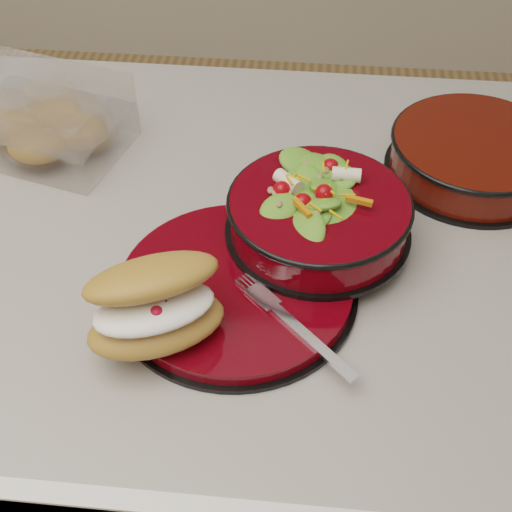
# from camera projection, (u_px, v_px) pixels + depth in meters

# --- Properties ---
(island_counter) EXTENTS (1.24, 0.74, 0.90)m
(island_counter) POSITION_uv_depth(u_px,v_px,m) (150.00, 418.00, 1.19)
(island_counter) COLOR silver
(island_counter) RESTS_ON ground
(dinner_plate) EXTENTS (0.27, 0.27, 0.02)m
(dinner_plate) POSITION_uv_depth(u_px,v_px,m) (237.00, 287.00, 0.78)
(dinner_plate) COLOR black
(dinner_plate) RESTS_ON island_counter
(salad_bowl) EXTENTS (0.21, 0.21, 0.09)m
(salad_bowl) POSITION_uv_depth(u_px,v_px,m) (319.00, 211.00, 0.80)
(salad_bowl) COLOR black
(salad_bowl) RESTS_ON dinner_plate
(croissant) EXTENTS (0.16, 0.14, 0.08)m
(croissant) POSITION_uv_depth(u_px,v_px,m) (156.00, 306.00, 0.69)
(croissant) COLOR #AC7334
(croissant) RESTS_ON dinner_plate
(fork) EXTENTS (0.12, 0.12, 0.00)m
(fork) POSITION_uv_depth(u_px,v_px,m) (296.00, 327.00, 0.72)
(fork) COLOR silver
(fork) RESTS_ON dinner_plate
(pastry_box) EXTENTS (0.23, 0.20, 0.09)m
(pastry_box) POSITION_uv_depth(u_px,v_px,m) (44.00, 120.00, 0.95)
(pastry_box) COLOR white
(pastry_box) RESTS_ON island_counter
(extra_bowl) EXTENTS (0.23, 0.23, 0.05)m
(extra_bowl) POSITION_uv_depth(u_px,v_px,m) (475.00, 154.00, 0.92)
(extra_bowl) COLOR black
(extra_bowl) RESTS_ON island_counter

